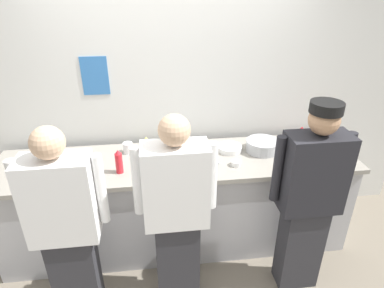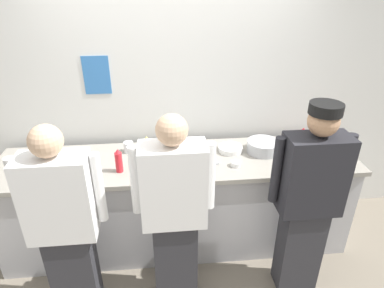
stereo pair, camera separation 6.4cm
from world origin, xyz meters
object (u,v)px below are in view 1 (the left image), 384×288
Objects in this scene: chef_near_left at (66,227)px; plate_stack_front at (230,148)px; sheet_tray at (184,159)px; squeeze_bottle_primary at (301,137)px; chef_center at (176,213)px; squeeze_bottle_spare at (147,147)px; ramekin_red_sauce at (236,163)px; ramekin_green_sauce at (81,175)px; squeeze_bottle_secondary at (119,162)px; deli_cup at (128,148)px; chef_far_right at (309,197)px; mixing_bowl_steel at (262,146)px; ramekin_yellow_sauce at (35,164)px.

plate_stack_front is (1.33, 0.81, 0.11)m from chef_near_left.
sheet_tray is 2.52× the size of squeeze_bottle_primary.
squeeze_bottle_spare is (-0.20, 0.73, 0.17)m from chef_center.
squeeze_bottle_spare is at bearing 163.30° from sheet_tray.
ramekin_red_sauce is at bearing -19.04° from sheet_tray.
squeeze_bottle_primary is at bearing 21.11° from ramekin_red_sauce.
squeeze_bottle_secondary is at bearing 9.89° from ramekin_green_sauce.
chef_center is 0.92m from deli_cup.
chef_far_right is 3.09× the size of sheet_tray.
chef_far_right is at bearing -77.44° from mixing_bowl_steel.
chef_far_right reaches higher than squeeze_bottle_spare.
chef_near_left is at bearing -158.08° from ramekin_red_sauce.
ramekin_yellow_sauce is (-1.27, 0.04, 0.01)m from sheet_tray.
plate_stack_front is 1.11× the size of squeeze_bottle_spare.
chef_near_left is 3.00× the size of sheet_tray.
mixing_bowl_steel reaches higher than deli_cup.
ramekin_red_sauce is at bearing -142.99° from mixing_bowl_steel.
chef_near_left is 17.22× the size of ramekin_green_sauce.
sheet_tray is 2.56× the size of squeeze_bottle_secondary.
ramekin_red_sauce is 1.72m from ramekin_yellow_sauce.
mixing_bowl_steel is (-0.15, 0.69, 0.10)m from chef_far_right.
chef_far_right is 1.80m from ramekin_green_sauce.
sheet_tray is (-0.45, -0.12, -0.01)m from plate_stack_front.
squeeze_bottle_primary reaches higher than ramekin_yellow_sauce.
chef_near_left reaches higher than sheet_tray.
squeeze_bottle_secondary reaches higher than ramekin_red_sauce.
chef_far_right is at bearing -34.04° from sheet_tray.
ramekin_yellow_sauce is (-0.42, 0.23, -0.00)m from ramekin_green_sauce.
chef_center is 5.39× the size of mixing_bowl_steel.
squeeze_bottle_secondary is at bearing -165.25° from plate_stack_front.
ramekin_red_sauce is at bearing -20.67° from deli_cup.
deli_cup is (0.78, 0.16, 0.03)m from ramekin_yellow_sauce.
squeeze_bottle_primary is (2.01, 0.80, 0.18)m from chef_near_left.
mixing_bowl_steel is 1.49× the size of squeeze_bottle_spare.
chef_near_left is 2.17m from squeeze_bottle_primary.
deli_cup is at bearing 174.49° from mixing_bowl_steel.
ramekin_yellow_sauce is at bearing -178.24° from squeeze_bottle_primary.
chef_near_left is 18.94× the size of ramekin_red_sauce.
squeeze_bottle_primary is (0.68, -0.01, 0.08)m from plate_stack_front.
ramekin_yellow_sauce reaches higher than sheet_tray.
squeeze_bottle_primary is at bearing 21.65° from chef_near_left.
mixing_bowl_steel reaches higher than sheet_tray.
chef_center is at bearing -65.71° from deli_cup.
mixing_bowl_steel is 3.23× the size of ramekin_green_sauce.
mixing_bowl_steel is 1.62m from ramekin_green_sauce.
chef_center is 1.13m from mixing_bowl_steel.
chef_near_left is at bearing -113.74° from deli_cup.
plate_stack_front is 1.06× the size of squeeze_bottle_primary.
chef_center is at bearing -30.27° from ramekin_yellow_sauce.
chef_center is 3.04× the size of sheet_tray.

